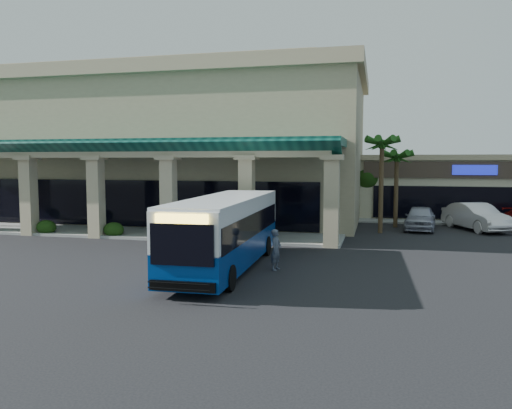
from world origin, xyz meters
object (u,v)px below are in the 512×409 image
(pedestrian, at_px, (276,250))
(car_silver, at_px, (420,218))
(transit_bus, at_px, (226,233))
(car_white, at_px, (476,217))

(pedestrian, bearing_deg, car_silver, -11.99)
(pedestrian, relative_size, car_silver, 0.37)
(transit_bus, height_order, car_silver, transit_bus)
(transit_bus, xyz_separation_m, pedestrian, (2.08, 0.20, -0.64))
(transit_bus, distance_m, pedestrian, 2.18)
(car_silver, bearing_deg, car_white, 18.36)
(transit_bus, relative_size, car_white, 2.01)
(car_silver, bearing_deg, transit_bus, -114.43)
(transit_bus, distance_m, car_white, 19.20)
(pedestrian, xyz_separation_m, car_silver, (6.70, 13.91, -0.06))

